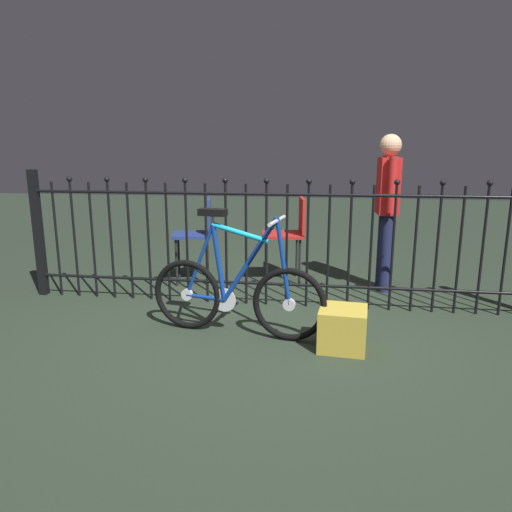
{
  "coord_description": "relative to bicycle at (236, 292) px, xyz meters",
  "views": [
    {
      "loc": [
        0.39,
        -3.29,
        1.36
      ],
      "look_at": [
        -0.11,
        0.2,
        0.55
      ],
      "focal_mm": 33.03,
      "sensor_mm": 36.0,
      "label": 1
    }
  ],
  "objects": [
    {
      "name": "chair_navy",
      "position": [
        -0.63,
        1.36,
        0.22
      ],
      "size": [
        0.46,
        0.46,
        0.87
      ],
      "color": "black",
      "rests_on": "ground"
    },
    {
      "name": "person_visitor",
      "position": [
        1.21,
        1.34,
        0.55
      ],
      "size": [
        0.2,
        0.48,
        1.49
      ],
      "color": "#191E3F",
      "rests_on": "ground"
    },
    {
      "name": "ground_plane",
      "position": [
        0.22,
        0.04,
        -0.33
      ],
      "size": [
        20.0,
        20.0,
        0.0
      ],
      "primitive_type": "plane",
      "color": "#243024"
    },
    {
      "name": "iron_fence",
      "position": [
        0.18,
        0.71,
        0.26
      ],
      "size": [
        4.51,
        0.07,
        1.17
      ],
      "color": "black",
      "rests_on": "ground"
    },
    {
      "name": "bicycle",
      "position": [
        0.0,
        0.0,
        0.0
      ],
      "size": [
        1.33,
        0.4,
        0.94
      ],
      "color": "black",
      "rests_on": "ground"
    },
    {
      "name": "display_crate",
      "position": [
        0.77,
        -0.14,
        -0.18
      ],
      "size": [
        0.35,
        0.35,
        0.29
      ],
      "primitive_type": "cube",
      "rotation": [
        0.0,
        0.0,
        -0.1
      ],
      "color": "#B29933",
      "rests_on": "ground"
    },
    {
      "name": "chair_red",
      "position": [
        0.29,
        1.52,
        0.22
      ],
      "size": [
        0.48,
        0.47,
        0.87
      ],
      "color": "black",
      "rests_on": "ground"
    }
  ]
}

